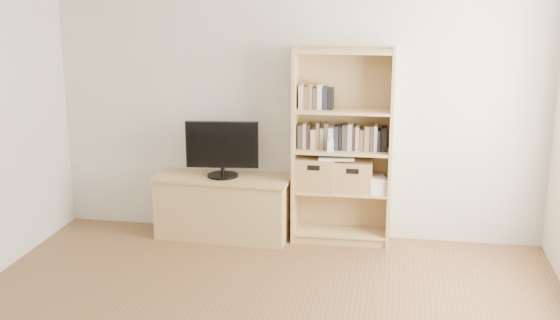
% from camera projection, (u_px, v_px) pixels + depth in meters
% --- Properties ---
extents(back_wall, '(4.50, 0.02, 2.60)m').
position_uv_depth(back_wall, '(296.00, 97.00, 6.37)').
color(back_wall, silver).
rests_on(back_wall, floor).
extents(tv_stand, '(1.23, 0.51, 0.56)m').
position_uv_depth(tv_stand, '(223.00, 208.00, 6.52)').
color(tv_stand, tan).
rests_on(tv_stand, floor).
extents(bookshelf, '(0.89, 0.33, 1.77)m').
position_uv_depth(bookshelf, '(342.00, 147.00, 6.25)').
color(bookshelf, tan).
rests_on(bookshelf, floor).
extents(television, '(0.66, 0.13, 0.52)m').
position_uv_depth(television, '(222.00, 149.00, 6.38)').
color(television, black).
rests_on(television, tv_stand).
extents(books_row_mid, '(0.77, 0.17, 0.20)m').
position_uv_depth(books_row_mid, '(343.00, 138.00, 6.25)').
color(books_row_mid, '#37332D').
rests_on(books_row_mid, bookshelf).
extents(books_row_upper, '(0.38, 0.16, 0.20)m').
position_uv_depth(books_row_upper, '(321.00, 98.00, 6.19)').
color(books_row_upper, '#37332D').
rests_on(books_row_upper, bookshelf).
extents(baby_monitor, '(0.06, 0.04, 0.11)m').
position_uv_depth(baby_monitor, '(330.00, 146.00, 6.16)').
color(baby_monitor, white).
rests_on(baby_monitor, bookshelf).
extents(basket_left, '(0.36, 0.30, 0.29)m').
position_uv_depth(basket_left, '(316.00, 173.00, 6.34)').
color(basket_left, '#A07C48').
rests_on(basket_left, bookshelf).
extents(basket_right, '(0.34, 0.28, 0.27)m').
position_uv_depth(basket_right, '(354.00, 176.00, 6.30)').
color(basket_right, '#A07C48').
rests_on(basket_right, bookshelf).
extents(laptop, '(0.34, 0.25, 0.02)m').
position_uv_depth(laptop, '(336.00, 157.00, 6.26)').
color(laptop, silver).
rests_on(laptop, basket_left).
extents(magazine_stack, '(0.22, 0.28, 0.12)m').
position_uv_depth(magazine_stack, '(375.00, 185.00, 6.29)').
color(magazine_stack, silver).
rests_on(magazine_stack, bookshelf).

